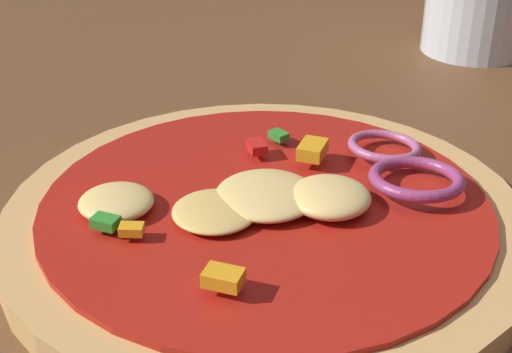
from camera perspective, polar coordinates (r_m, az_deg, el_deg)
dining_table at (r=0.39m, az=5.20°, el=-3.14°), size 1.34×1.01×0.03m
pizza at (r=0.34m, az=0.87°, el=-3.11°), size 0.25×0.25×0.03m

